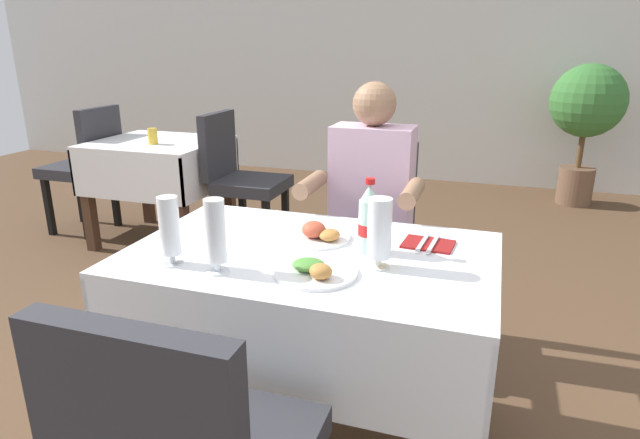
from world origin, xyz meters
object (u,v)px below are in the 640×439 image
at_px(chair_far_diner_seat, 364,232).
at_px(background_table_tumbler, 153,136).
at_px(background_chair_right, 240,174).
at_px(beer_glass_right, 170,231).
at_px(plate_far_diner, 317,234).
at_px(plate_near_camera, 314,270).
at_px(beer_glass_middle, 379,233).
at_px(main_dining_table, 311,298).
at_px(background_chair_left, 87,162).
at_px(beer_glass_left, 216,236).
at_px(napkin_cutlery_set, 428,244).
at_px(seated_diner_far, 368,208).
at_px(cola_bottle_primary, 369,221).
at_px(background_dining_table, 160,168).
at_px(potted_plant_corner, 587,111).

distance_m(chair_far_diner_seat, background_table_tumbler, 1.87).
bearing_deg(background_chair_right, beer_glass_right, -69.37).
bearing_deg(plate_far_diner, plate_near_camera, -73.17).
bearing_deg(background_chair_right, beer_glass_middle, -52.31).
bearing_deg(main_dining_table, background_chair_left, 145.00).
relative_size(chair_far_diner_seat, background_chair_right, 1.00).
distance_m(beer_glass_left, beer_glass_right, 0.17).
height_order(beer_glass_left, background_chair_right, beer_glass_left).
bearing_deg(napkin_cutlery_set, seated_diner_far, 123.44).
bearing_deg(beer_glass_middle, beer_glass_right, -164.10).
height_order(plate_near_camera, plate_far_diner, plate_far_diner).
xyz_separation_m(main_dining_table, background_table_tumbler, (-1.69, 1.55, 0.23)).
bearing_deg(background_chair_right, beer_glass_left, -65.27).
xyz_separation_m(cola_bottle_primary, background_dining_table, (-1.92, 1.61, -0.30)).
relative_size(chair_far_diner_seat, napkin_cutlery_set, 5.02).
xyz_separation_m(background_dining_table, background_chair_left, (-0.64, 0.00, -0.00)).
bearing_deg(background_table_tumbler, plate_far_diner, -40.72).
relative_size(beer_glass_left, cola_bottle_primary, 0.92).
height_order(seated_diner_far, cola_bottle_primary, seated_diner_far).
height_order(napkin_cutlery_set, background_chair_left, background_chair_left).
relative_size(seated_diner_far, background_chair_left, 1.30).
height_order(plate_far_diner, beer_glass_left, beer_glass_left).
bearing_deg(beer_glass_left, seated_diner_far, 74.84).
xyz_separation_m(chair_far_diner_seat, background_chair_right, (-1.10, 0.89, 0.00)).
bearing_deg(chair_far_diner_seat, background_chair_right, 140.99).
distance_m(main_dining_table, background_chair_left, 2.91).
height_order(napkin_cutlery_set, potted_plant_corner, potted_plant_corner).
bearing_deg(beer_glass_right, plate_far_diner, 44.15).
bearing_deg(background_table_tumbler, main_dining_table, -42.58).
distance_m(beer_glass_middle, napkin_cutlery_set, 0.29).
height_order(beer_glass_right, cola_bottle_primary, cola_bottle_primary).
height_order(beer_glass_right, background_chair_left, beer_glass_right).
bearing_deg(seated_diner_far, potted_plant_corner, 67.54).
bearing_deg(napkin_cutlery_set, beer_glass_right, -150.52).
relative_size(background_chair_right, potted_plant_corner, 0.77).
height_order(plate_near_camera, beer_glass_right, beer_glass_right).
relative_size(plate_far_diner, beer_glass_left, 1.06).
bearing_deg(beer_glass_right, cola_bottle_primary, 27.96).
xyz_separation_m(seated_diner_far, beer_glass_right, (-0.42, -0.91, 0.15)).
distance_m(seated_diner_far, napkin_cutlery_set, 0.59).
bearing_deg(seated_diner_far, background_dining_table, 150.76).
distance_m(seated_diner_far, beer_glass_middle, 0.78).
bearing_deg(background_dining_table, background_chair_right, 0.00).
distance_m(cola_bottle_primary, napkin_cutlery_set, 0.24).
height_order(seated_diner_far, background_chair_left, seated_diner_far).
xyz_separation_m(main_dining_table, beer_glass_middle, (0.24, -0.07, 0.29)).
distance_m(plate_near_camera, plate_far_diner, 0.31).
height_order(seated_diner_far, background_chair_right, seated_diner_far).
bearing_deg(background_table_tumbler, beer_glass_right, -53.82).
relative_size(chair_far_diner_seat, beer_glass_middle, 4.35).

